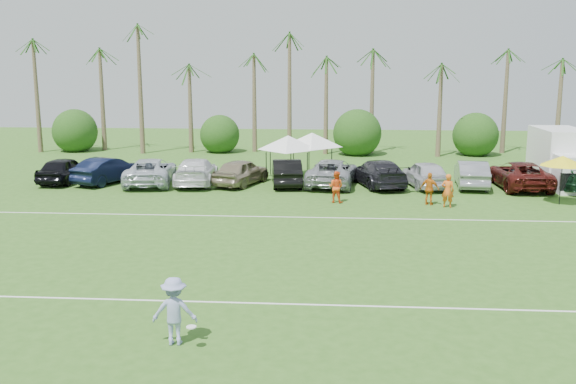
{
  "coord_description": "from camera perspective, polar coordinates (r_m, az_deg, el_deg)",
  "views": [
    {
      "loc": [
        4.06,
        -17.29,
        7.44
      ],
      "look_at": [
        1.9,
        12.41,
        1.6
      ],
      "focal_mm": 40.0,
      "sensor_mm": 36.0,
      "label": 1
    }
  ],
  "objects": [
    {
      "name": "sideline_player_c",
      "position": [
        35.74,
        12.48,
        0.27
      ],
      "size": [
        1.14,
        0.82,
        1.79
      ],
      "primitive_type": "imported",
      "rotation": [
        0.0,
        0.0,
        2.73
      ],
      "color": "orange",
      "rests_on": "ground"
    },
    {
      "name": "parked_car_5",
      "position": [
        40.8,
        -0.14,
        1.79
      ],
      "size": [
        2.4,
        5.29,
        1.68
      ],
      "primitive_type": "imported",
      "rotation": [
        0.0,
        0.0,
        3.27
      ],
      "color": "black",
      "rests_on": "ground"
    },
    {
      "name": "bush_tree_2",
      "position": [
        56.61,
        6.12,
        5.31
      ],
      "size": [
        4.0,
        4.0,
        4.0
      ],
      "color": "brown",
      "rests_on": "ground"
    },
    {
      "name": "palm_tree_5",
      "position": [
        55.45,
        -0.05,
        12.03
      ],
      "size": [
        2.4,
        2.4,
        9.9
      ],
      "color": "brown",
      "rests_on": "ground"
    },
    {
      "name": "parked_car_1",
      "position": [
        43.15,
        -15.72,
        1.88
      ],
      "size": [
        3.53,
        5.41,
        1.68
      ],
      "primitive_type": "imported",
      "rotation": [
        0.0,
        0.0,
        2.77
      ],
      "color": "black",
      "rests_on": "ground"
    },
    {
      "name": "canopy_tent_right",
      "position": [
        44.47,
        2.16,
        5.29
      ],
      "size": [
        4.25,
        4.25,
        3.44
      ],
      "color": "black",
      "rests_on": "ground"
    },
    {
      "name": "bush_tree_3",
      "position": [
        57.82,
        16.11,
        5.06
      ],
      "size": [
        4.0,
        4.0,
        4.0
      ],
      "color": "brown",
      "rests_on": "ground"
    },
    {
      "name": "parked_car_2",
      "position": [
        42.0,
        -12.11,
        1.81
      ],
      "size": [
        3.54,
        6.36,
        1.68
      ],
      "primitive_type": "imported",
      "rotation": [
        0.0,
        0.0,
        3.27
      ],
      "color": "silver",
      "rests_on": "ground"
    },
    {
      "name": "parked_car_7",
      "position": [
        40.85,
        8.02,
        1.69
      ],
      "size": [
        3.8,
        6.22,
        1.68
      ],
      "primitive_type": "imported",
      "rotation": [
        0.0,
        0.0,
        3.41
      ],
      "color": "black",
      "rests_on": "ground"
    },
    {
      "name": "parked_car_0",
      "position": [
        44.19,
        -19.28,
        1.88
      ],
      "size": [
        2.21,
        5.02,
        1.68
      ],
      "primitive_type": "imported",
      "rotation": [
        0.0,
        0.0,
        3.1
      ],
      "color": "black",
      "rests_on": "ground"
    },
    {
      "name": "parked_car_9",
      "position": [
        41.75,
        15.99,
        1.57
      ],
      "size": [
        2.29,
        5.26,
        1.68
      ],
      "primitive_type": "imported",
      "rotation": [
        0.0,
        0.0,
        3.04
      ],
      "color": "gray",
      "rests_on": "ground"
    },
    {
      "name": "palm_tree_7",
      "position": [
        55.49,
        8.46,
        13.68
      ],
      "size": [
        2.4,
        2.4,
        11.9
      ],
      "color": "brown",
      "rests_on": "ground"
    },
    {
      "name": "parked_car_10",
      "position": [
        42.28,
        19.89,
        1.45
      ],
      "size": [
        2.96,
        6.13,
        1.68
      ],
      "primitive_type": "imported",
      "rotation": [
        0.0,
        0.0,
        3.17
      ],
      "color": "#4B1411",
      "rests_on": "ground"
    },
    {
      "name": "palm_tree_1",
      "position": [
        59.17,
        -17.05,
        11.5
      ],
      "size": [
        2.4,
        2.4,
        9.9
      ],
      "color": "brown",
      "rests_on": "ground"
    },
    {
      "name": "palm_tree_0",
      "position": [
        61.12,
        -21.45,
        10.38
      ],
      "size": [
        2.4,
        2.4,
        8.9
      ],
      "color": "brown",
      "rests_on": "ground"
    },
    {
      "name": "ground",
      "position": [
        19.26,
        -8.53,
        -11.76
      ],
      "size": [
        120.0,
        120.0,
        0.0
      ],
      "primitive_type": "plane",
      "color": "#325F1C",
      "rests_on": "ground"
    },
    {
      "name": "palm_tree_3",
      "position": [
        56.65,
        -8.38,
        13.63
      ],
      "size": [
        2.4,
        2.4,
        11.9
      ],
      "color": "brown",
      "rests_on": "ground"
    },
    {
      "name": "sideline_player_b",
      "position": [
        35.62,
        4.29,
        0.46
      ],
      "size": [
        1.03,
        0.92,
        1.77
      ],
      "primitive_type": "imported",
      "rotation": [
        0.0,
        0.0,
        2.8
      ],
      "color": "#F0551A",
      "rests_on": "ground"
    },
    {
      "name": "bush_tree_1",
      "position": [
        57.46,
        -5.98,
        5.4
      ],
      "size": [
        4.0,
        4.0,
        4.0
      ],
      "color": "brown",
      "rests_on": "ground"
    },
    {
      "name": "frisbee_player",
      "position": [
        17.89,
        -10.07,
        -10.37
      ],
      "size": [
        1.3,
        0.86,
        1.89
      ],
      "rotation": [
        0.0,
        0.0,
        3.21
      ],
      "color": "#929CD0",
      "rests_on": "ground"
    },
    {
      "name": "parked_car_4",
      "position": [
        41.03,
        -4.19,
        1.81
      ],
      "size": [
        3.52,
        5.32,
        1.68
      ],
      "primitive_type": "imported",
      "rotation": [
        0.0,
        0.0,
        2.8
      ],
      "color": "gray",
      "rests_on": "ground"
    },
    {
      "name": "parked_car_6",
      "position": [
        40.8,
        3.95,
        1.76
      ],
      "size": [
        3.52,
        6.36,
        1.68
      ],
      "primitive_type": "imported",
      "rotation": [
        0.0,
        0.0,
        3.02
      ],
      "color": "#909399",
      "rests_on": "ground"
    },
    {
      "name": "palm_tree_6",
      "position": [
        55.32,
        4.2,
        12.9
      ],
      "size": [
        2.4,
        2.4,
        10.9
      ],
      "color": "brown",
      "rests_on": "ground"
    },
    {
      "name": "palm_tree_9",
      "position": [
        57.03,
        18.69,
        11.44
      ],
      "size": [
        2.4,
        2.4,
        9.9
      ],
      "color": "brown",
      "rests_on": "ground"
    },
    {
      "name": "sideline_player_a",
      "position": [
        35.33,
        14.01,
        0.12
      ],
      "size": [
        0.76,
        0.59,
        1.83
      ],
      "primitive_type": "imported",
      "rotation": [
        0.0,
        0.0,
        2.88
      ],
      "color": "orange",
      "rests_on": "ground"
    },
    {
      "name": "parked_car_8",
      "position": [
        40.93,
        12.1,
        1.57
      ],
      "size": [
        2.84,
        5.22,
        1.68
      ],
      "primitive_type": "imported",
      "rotation": [
        0.0,
        0.0,
        3.32
      ],
      "color": "silver",
      "rests_on": "ground"
    },
    {
      "name": "canopy_tent_left",
      "position": [
        43.11,
        0.02,
        5.05
      ],
      "size": [
        4.18,
        4.18,
        3.39
      ],
      "color": "black",
      "rests_on": "ground"
    },
    {
      "name": "market_umbrella",
      "position": [
        37.82,
        23.23,
        2.57
      ],
      "size": [
        2.43,
        2.43,
        2.7
      ],
      "color": "black",
      "rests_on": "ground"
    },
    {
      "name": "box_truck",
      "position": [
        44.26,
        23.28,
        2.98
      ],
      "size": [
        2.7,
        6.84,
        3.53
      ],
      "rotation": [
        0.0,
        0.0,
        0.0
      ],
      "color": "white",
      "rests_on": "ground"
    },
    {
      "name": "palm_tree_2",
      "position": [
        57.6,
        -12.34,
        12.61
      ],
      "size": [
        2.4,
        2.4,
        10.9
      ],
      "color": "brown",
      "rests_on": "ground"
    },
    {
      "name": "parked_car_3",
      "position": [
        41.51,
        -8.17,
        1.83
      ],
      "size": [
        2.76,
        5.95,
        1.68
      ],
      "primitive_type": "imported",
      "rotation": [
        0.0,
        0.0,
        3.21
      ],
      "color": "white",
      "rests_on": "ground"
    },
    {
      "name": "field_lines",
      "position": [
        26.67,
        -4.79,
        -5.13
      ],
      "size": [
        80.0,
        12.1,
        0.01
      ],
      "color": "white",
      "rests_on": "ground"
    },
    {
      "name": "parked_car_11",
      "position": [
        43.2,
        23.58,
        1.38
      ],
      "size": [
        2.85,
        5.98,
        1.68
      ],
      "primitive_type": "imported",
      "rotation": [
        0.0,
        0.0,
        3.23
      ],
      "color": "black",
      "rests_on": "ground"
    },
    {
      "name": "palm_tree_4",
      "position": [
        55.88,
        -4.22,
        11.1
      ],
      "size": [
        2.4,
        2.4,
        8.9
      ],
      "color": "brown",
      "rests_on": "ground"
    },
    {
      "name": "palm_tree_8",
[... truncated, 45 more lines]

